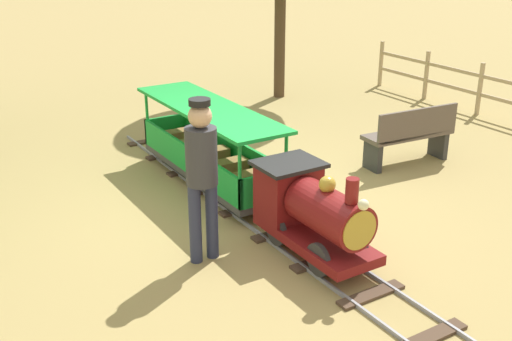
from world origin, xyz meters
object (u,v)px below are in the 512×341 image
locomotive (311,209)px  park_bench (410,135)px  passenger_car (209,153)px  conductor_person (202,168)px

locomotive → park_bench: size_ratio=1.09×
locomotive → passenger_car: passenger_car is taller
passenger_car → locomotive: bearing=90.0°
locomotive → park_bench: bearing=-153.6°
locomotive → conductor_person: bearing=-25.8°
locomotive → conductor_person: size_ratio=0.89×
conductor_person → park_bench: conductor_person is taller
conductor_person → passenger_car: bearing=-119.6°
conductor_person → park_bench: (-3.57, -0.85, -0.54)m
locomotive → conductor_person: conductor_person is taller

